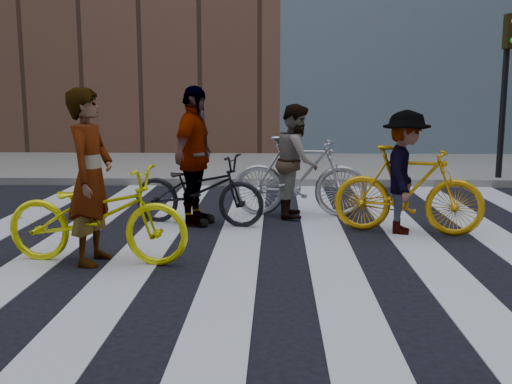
# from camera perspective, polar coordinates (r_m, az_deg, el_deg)

# --- Properties ---
(ground) EXTENTS (100.00, 100.00, 0.00)m
(ground) POSITION_cam_1_polar(r_m,az_deg,el_deg) (6.98, 2.61, -5.95)
(ground) COLOR black
(ground) RESTS_ON ground
(sidewalk_far) EXTENTS (100.00, 5.00, 0.15)m
(sidewalk_far) POSITION_cam_1_polar(r_m,az_deg,el_deg) (14.34, 2.30, 2.38)
(sidewalk_far) COLOR gray
(sidewalk_far) RESTS_ON ground
(zebra_crosswalk) EXTENTS (8.25, 10.00, 0.01)m
(zebra_crosswalk) POSITION_cam_1_polar(r_m,az_deg,el_deg) (6.98, 2.61, -5.90)
(zebra_crosswalk) COLOR silver
(zebra_crosswalk) RESTS_ON ground
(traffic_signal) EXTENTS (0.22, 0.42, 3.33)m
(traffic_signal) POSITION_cam_1_polar(r_m,az_deg,el_deg) (12.86, 22.79, 10.68)
(traffic_signal) COLOR black
(traffic_signal) RESTS_ON ground
(bike_yellow_left) EXTENTS (2.11, 0.93, 1.07)m
(bike_yellow_left) POSITION_cam_1_polar(r_m,az_deg,el_deg) (6.76, -14.91, -2.12)
(bike_yellow_left) COLOR #FCFB0E
(bike_yellow_left) RESTS_ON ground
(bike_silver_mid) EXTENTS (2.05, 0.70, 1.21)m
(bike_silver_mid) POSITION_cam_1_polar(r_m,az_deg,el_deg) (8.99, 4.19, 1.48)
(bike_silver_mid) COLOR #ABACB6
(bike_silver_mid) RESTS_ON ground
(bike_yellow_right) EXTENTS (2.02, 1.00, 1.17)m
(bike_yellow_right) POSITION_cam_1_polar(r_m,az_deg,el_deg) (8.13, 14.27, 0.19)
(bike_yellow_right) COLOR orange
(bike_yellow_right) RESTS_ON ground
(bike_dark_rear) EXTENTS (2.01, 1.08, 1.00)m
(bike_dark_rear) POSITION_cam_1_polar(r_m,az_deg,el_deg) (8.45, -5.52, 0.23)
(bike_dark_rear) COLOR black
(bike_dark_rear) RESTS_ON ground
(rider_left) EXTENTS (0.53, 0.74, 1.91)m
(rider_left) POSITION_cam_1_polar(r_m,az_deg,el_deg) (6.70, -15.47, 1.38)
(rider_left) COLOR slate
(rider_left) RESTS_ON ground
(rider_mid) EXTENTS (0.69, 0.86, 1.69)m
(rider_mid) POSITION_cam_1_polar(r_m,az_deg,el_deg) (8.96, 3.88, 2.98)
(rider_mid) COLOR slate
(rider_mid) RESTS_ON ground
(rider_right) EXTENTS (0.84, 1.17, 1.63)m
(rider_right) POSITION_cam_1_polar(r_m,az_deg,el_deg) (8.08, 14.00, 1.81)
(rider_right) COLOR slate
(rider_right) RESTS_ON ground
(rider_rear) EXTENTS (0.72, 1.22, 1.95)m
(rider_rear) POSITION_cam_1_polar(r_m,az_deg,el_deg) (8.39, -5.91, 3.41)
(rider_rear) COLOR slate
(rider_rear) RESTS_ON ground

